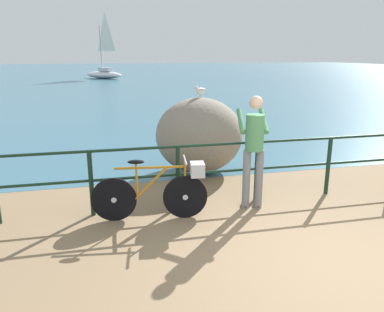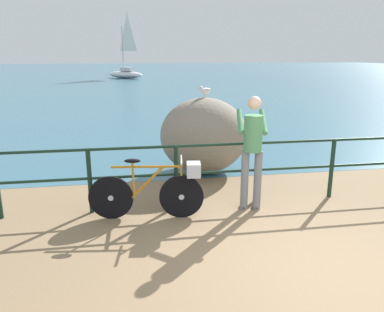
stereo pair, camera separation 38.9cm
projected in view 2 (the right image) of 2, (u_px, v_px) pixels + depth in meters
name	position (u px, v px, depth m)	size (l,w,h in m)	color
ground_plane	(161.00, 94.00, 23.23)	(120.00, 120.00, 0.10)	#846B4C
sea_surface	(142.00, 72.00, 50.36)	(120.00, 90.00, 0.01)	#38667A
promenade_railing	(257.00, 165.00, 6.12)	(8.00, 0.07, 1.02)	black
bicycle	(156.00, 188.00, 5.54)	(1.69, 0.48, 0.92)	black
person_at_railing	(252.00, 148.00, 5.73)	(0.53, 0.67, 1.78)	slate
breakwater_boulder_main	(204.00, 135.00, 7.69)	(1.78, 1.63, 1.53)	gray
seagull	(205.00, 90.00, 7.52)	(0.32, 0.25, 0.23)	gold
sailboat	(126.00, 71.00, 37.09)	(4.05, 4.01, 6.16)	white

